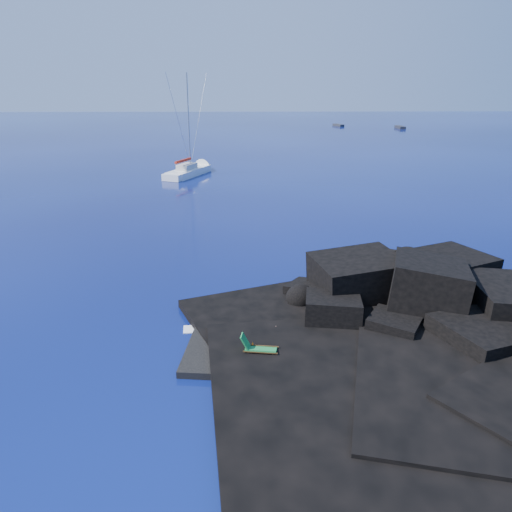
{
  "coord_description": "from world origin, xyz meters",
  "views": [
    {
      "loc": [
        3.15,
        -21.86,
        13.01
      ],
      "look_at": [
        3.91,
        9.18,
        2.0
      ],
      "focal_mm": 35.0,
      "sensor_mm": 36.0,
      "label": 1
    }
  ],
  "objects_px": {
    "sailboat": "(189,175)",
    "marker_cone": "(253,347)",
    "distant_boat_b": "(400,128)",
    "deck_chair": "(261,345)",
    "distant_boat_a": "(338,126)",
    "sunbather": "(268,329)"
  },
  "relations": [
    {
      "from": "sailboat",
      "to": "marker_cone",
      "type": "height_order",
      "value": "sailboat"
    },
    {
      "from": "marker_cone",
      "to": "distant_boat_b",
      "type": "bearing_deg",
      "value": 70.22
    },
    {
      "from": "deck_chair",
      "to": "distant_boat_b",
      "type": "xyz_separation_m",
      "value": [
        43.34,
        122.04,
        -0.94
      ]
    },
    {
      "from": "distant_boat_a",
      "to": "sunbather",
      "type": "bearing_deg",
      "value": -122.34
    },
    {
      "from": "distant_boat_a",
      "to": "deck_chair",
      "type": "bearing_deg",
      "value": -122.31
    },
    {
      "from": "deck_chair",
      "to": "distant_boat_b",
      "type": "distance_m",
      "value": 129.51
    },
    {
      "from": "marker_cone",
      "to": "distant_boat_a",
      "type": "xyz_separation_m",
      "value": [
        27.69,
        129.5,
        -0.62
      ]
    },
    {
      "from": "sunbather",
      "to": "distant_boat_a",
      "type": "relative_size",
      "value": 0.39
    },
    {
      "from": "marker_cone",
      "to": "distant_boat_a",
      "type": "relative_size",
      "value": 0.12
    },
    {
      "from": "marker_cone",
      "to": "distant_boat_a",
      "type": "bearing_deg",
      "value": 77.93
    },
    {
      "from": "sailboat",
      "to": "distant_boat_b",
      "type": "distance_m",
      "value": 88.44
    },
    {
      "from": "marker_cone",
      "to": "distant_boat_a",
      "type": "distance_m",
      "value": 132.42
    },
    {
      "from": "deck_chair",
      "to": "sunbather",
      "type": "distance_m",
      "value": 2.48
    },
    {
      "from": "distant_boat_a",
      "to": "distant_boat_b",
      "type": "xyz_separation_m",
      "value": [
        16.04,
        -7.88,
        0.0
      ]
    },
    {
      "from": "sailboat",
      "to": "marker_cone",
      "type": "bearing_deg",
      "value": -57.52
    },
    {
      "from": "sunbather",
      "to": "distant_boat_b",
      "type": "height_order",
      "value": "sunbather"
    },
    {
      "from": "distant_boat_b",
      "to": "marker_cone",
      "type": "bearing_deg",
      "value": -111.57
    },
    {
      "from": "deck_chair",
      "to": "sunbather",
      "type": "xyz_separation_m",
      "value": [
        0.44,
        2.4,
        -0.42
      ]
    },
    {
      "from": "sunbather",
      "to": "marker_cone",
      "type": "distance_m",
      "value": 2.15
    },
    {
      "from": "deck_chair",
      "to": "distant_boat_a",
      "type": "relative_size",
      "value": 0.38
    },
    {
      "from": "sailboat",
      "to": "marker_cone",
      "type": "xyz_separation_m",
      "value": [
        8.25,
        -50.07,
        0.62
      ]
    },
    {
      "from": "distant_boat_a",
      "to": "distant_boat_b",
      "type": "relative_size",
      "value": 0.87
    }
  ]
}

